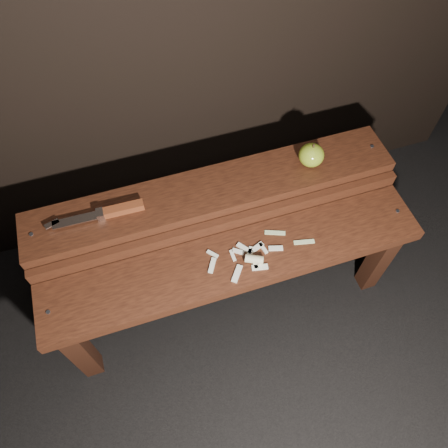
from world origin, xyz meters
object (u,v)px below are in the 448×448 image
object	(u,v)px
apple	(311,155)
knife	(111,212)
bench_front_tier	(236,271)
bench_rear_tier	(214,204)

from	to	relation	value
apple	knife	bearing A→B (deg)	-179.91
apple	bench_front_tier	bearing A→B (deg)	-145.05
bench_rear_tier	apple	size ratio (longest dim) A/B	13.95
apple	knife	size ratio (longest dim) A/B	0.29
bench_front_tier	knife	world-z (taller)	knife
bench_rear_tier	apple	xyz separation A→B (m)	(0.33, 0.00, 0.12)
bench_front_tier	bench_rear_tier	size ratio (longest dim) A/B	1.00
bench_front_tier	apple	size ratio (longest dim) A/B	13.95
bench_rear_tier	apple	world-z (taller)	apple
bench_front_tier	knife	xyz separation A→B (m)	(-0.32, 0.23, 0.16)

